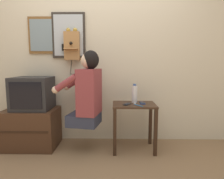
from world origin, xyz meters
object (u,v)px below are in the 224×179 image
object	(u,v)px
framed_picture	(42,35)
toothbrush	(138,105)
wall_phone_antique	(72,45)
cell_phone_spare	(142,103)
television	(33,93)
wall_mirror	(69,35)
person	(87,91)
water_bottle	(135,94)
cell_phone_held	(127,104)

from	to	relation	value
framed_picture	toothbrush	distance (m)	1.60
wall_phone_antique	cell_phone_spare	distance (m)	1.21
television	wall_mirror	distance (m)	0.90
person	wall_phone_antique	xyz separation A→B (m)	(-0.24, 0.33, 0.57)
cell_phone_spare	water_bottle	world-z (taller)	water_bottle
person	framed_picture	world-z (taller)	framed_picture
toothbrush	framed_picture	bearing A→B (deg)	128.54
wall_phone_antique	framed_picture	size ratio (longest dim) A/B	1.62
wall_mirror	toothbrush	world-z (taller)	wall_mirror
framed_picture	cell_phone_held	bearing A→B (deg)	-18.39
cell_phone_held	cell_phone_spare	bearing A→B (deg)	47.32
toothbrush	wall_phone_antique	bearing A→B (deg)	122.77
wall_phone_antique	wall_mirror	distance (m)	0.15
framed_picture	water_bottle	xyz separation A→B (m)	(1.25, -0.24, -0.77)
toothbrush	person	bearing A→B (deg)	142.13
framed_picture	water_bottle	distance (m)	1.49
television	toothbrush	distance (m)	1.34
cell_phone_spare	wall_phone_antique	bearing A→B (deg)	161.90
wall_mirror	cell_phone_held	size ratio (longest dim) A/B	4.39
person	water_bottle	size ratio (longest dim) A/B	3.80
water_bottle	toothbrush	size ratio (longest dim) A/B	1.67
wall_mirror	wall_phone_antique	bearing A→B (deg)	-38.43
television	water_bottle	xyz separation A→B (m)	(1.31, 0.02, -0.01)
framed_picture	toothbrush	world-z (taller)	framed_picture
person	cell_phone_spare	world-z (taller)	person
wall_phone_antique	cell_phone_spare	world-z (taller)	wall_phone_antique
wall_phone_antique	framed_picture	distance (m)	0.45
person	framed_picture	xyz separation A→B (m)	(-0.66, 0.38, 0.71)
person	cell_phone_spare	size ratio (longest dim) A/B	7.21
wall_mirror	cell_phone_held	bearing A→B (deg)	-25.97
television	toothbrush	xyz separation A→B (m)	(1.33, -0.17, -0.11)
cell_phone_spare	water_bottle	xyz separation A→B (m)	(-0.09, 0.07, 0.11)
framed_picture	wall_phone_antique	bearing A→B (deg)	-5.93
framed_picture	cell_phone_spare	world-z (taller)	framed_picture
toothbrush	cell_phone_held	bearing A→B (deg)	125.58
wall_mirror	water_bottle	world-z (taller)	wall_mirror
wall_phone_antique	cell_phone_held	xyz separation A→B (m)	(0.73, -0.34, -0.73)
wall_phone_antique	wall_mirror	xyz separation A→B (m)	(-0.05, 0.04, 0.14)
cell_phone_held	toothbrush	bearing A→B (deg)	5.98
water_bottle	toothbrush	xyz separation A→B (m)	(0.02, -0.19, -0.11)
framed_picture	toothbrush	bearing A→B (deg)	-18.72
cell_phone_held	water_bottle	size ratio (longest dim) A/B	0.58
cell_phone_spare	toothbrush	bearing A→B (deg)	-123.22
person	wall_phone_antique	size ratio (longest dim) A/B	1.14
wall_phone_antique	framed_picture	world-z (taller)	framed_picture
wall_mirror	toothbrush	distance (m)	1.32
wall_phone_antique	toothbrush	bearing A→B (deg)	-24.49
toothbrush	wall_mirror	bearing A→B (deg)	121.86
wall_phone_antique	water_bottle	distance (m)	1.06
cell_phone_spare	person	bearing A→B (deg)	-176.47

